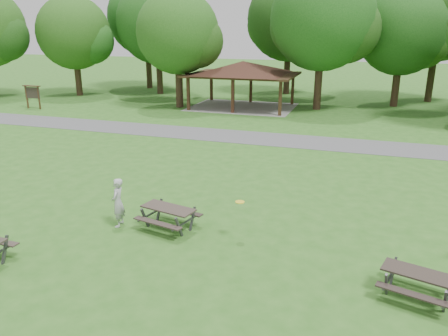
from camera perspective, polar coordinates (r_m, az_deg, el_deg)
ground at (r=13.87m, az=-9.27°, el=-9.58°), size 160.00×160.00×0.00m
asphalt_path at (r=26.30m, az=4.78°, el=3.89°), size 120.00×3.20×0.02m
pavilion at (r=36.36m, az=2.46°, el=12.69°), size 8.60×7.01×3.76m
notice_board at (r=39.08m, az=-23.76°, el=9.00°), size 1.60×0.30×1.88m
tree_row_b at (r=45.18m, az=-18.90°, el=16.11°), size 7.14×6.80×9.28m
tree_row_c at (r=44.51m, az=-8.57°, el=17.95°), size 8.19×7.80×10.67m
tree_row_d at (r=36.50m, az=-5.93°, el=16.89°), size 6.93×6.60×9.27m
tree_row_e at (r=36.06m, az=12.88°, el=18.16°), size 8.40×8.00×11.02m
tree_row_f at (r=39.42m, az=22.35°, el=15.88°), size 7.35×7.00×9.55m
tree_deep_a at (r=48.99m, az=-9.99°, el=18.55°), size 8.40×8.00×11.38m
tree_deep_b at (r=44.55m, az=8.63°, el=18.39°), size 8.40×8.00×11.13m
tree_deep_c at (r=43.19m, az=26.52°, el=17.58°), size 8.82×8.40×11.90m
picnic_table_middle at (r=14.45m, az=-7.26°, el=-5.79°), size 2.05×1.78×0.78m
picnic_table_far at (r=11.87m, az=24.08°, el=-13.06°), size 2.00×1.76×0.74m
frisbee_in_flight at (r=13.37m, az=2.09°, el=-4.45°), size 0.32×0.32×0.02m
frisbee_thrower at (r=14.86m, az=-13.69°, el=-4.41°), size 0.50×0.67×1.66m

